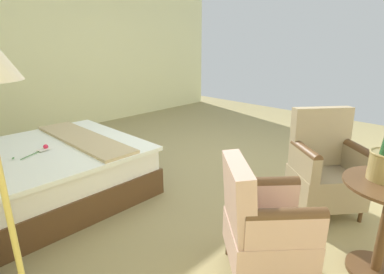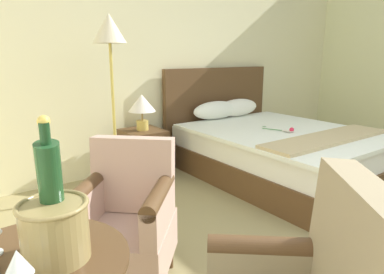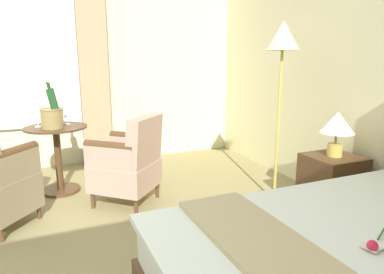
{
  "view_description": "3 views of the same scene",
  "coord_description": "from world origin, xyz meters",
  "px_view_note": "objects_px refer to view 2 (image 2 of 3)",
  "views": [
    {
      "loc": [
        -2.38,
        2.82,
        1.59
      ],
      "look_at": [
        -1.06,
        1.45,
        0.98
      ],
      "focal_mm": 28.0,
      "sensor_mm": 36.0,
      "label": 1
    },
    {
      "loc": [
        -2.25,
        -0.46,
        1.35
      ],
      "look_at": [
        -0.83,
        1.52,
        0.76
      ],
      "focal_mm": 32.0,
      "sensor_mm": 36.0,
      "label": 2
    },
    {
      "loc": [
        1.58,
        0.55,
        1.35
      ],
      "look_at": [
        -0.57,
        1.48,
        0.83
      ],
      "focal_mm": 32.0,
      "sensor_mm": 36.0,
      "label": 3
    }
  ],
  "objects_px": {
    "bed": "(273,148)",
    "bedside_lamp": "(142,105)",
    "champagne_bucket": "(54,221)",
    "wine_glass_near_edge": "(18,265)",
    "floor_lamp_brass": "(110,48)",
    "armchair_by_window": "(126,220)",
    "nightstand": "(144,154)"
  },
  "relations": [
    {
      "from": "floor_lamp_brass",
      "to": "armchair_by_window",
      "type": "bearing_deg",
      "value": -111.08
    },
    {
      "from": "bed",
      "to": "wine_glass_near_edge",
      "type": "xyz_separation_m",
      "value": [
        -2.85,
        -1.58,
        0.49
      ]
    },
    {
      "from": "bedside_lamp",
      "to": "wine_glass_near_edge",
      "type": "height_order",
      "value": "bedside_lamp"
    },
    {
      "from": "nightstand",
      "to": "bedside_lamp",
      "type": "bearing_deg",
      "value": 180.0
    },
    {
      "from": "bedside_lamp",
      "to": "armchair_by_window",
      "type": "distance_m",
      "value": 1.9
    },
    {
      "from": "bed",
      "to": "bedside_lamp",
      "type": "bearing_deg",
      "value": 148.08
    },
    {
      "from": "bed",
      "to": "champagne_bucket",
      "type": "height_order",
      "value": "bed"
    },
    {
      "from": "bed",
      "to": "bedside_lamp",
      "type": "relative_size",
      "value": 5.59
    },
    {
      "from": "bedside_lamp",
      "to": "nightstand",
      "type": "bearing_deg",
      "value": -0.0
    },
    {
      "from": "bedside_lamp",
      "to": "champagne_bucket",
      "type": "xyz_separation_m",
      "value": [
        -1.47,
        -2.22,
        0.02
      ]
    },
    {
      "from": "floor_lamp_brass",
      "to": "champagne_bucket",
      "type": "xyz_separation_m",
      "value": [
        -1.03,
        -1.95,
        -0.57
      ]
    },
    {
      "from": "bedside_lamp",
      "to": "armchair_by_window",
      "type": "xyz_separation_m",
      "value": [
        -0.95,
        -1.6,
        -0.4
      ]
    },
    {
      "from": "armchair_by_window",
      "to": "floor_lamp_brass",
      "type": "bearing_deg",
      "value": 68.92
    },
    {
      "from": "bed",
      "to": "champagne_bucket",
      "type": "xyz_separation_m",
      "value": [
        -2.72,
        -1.45,
        0.52
      ]
    },
    {
      "from": "bed",
      "to": "champagne_bucket",
      "type": "relative_size",
      "value": 4.58
    },
    {
      "from": "champagne_bucket",
      "to": "bed",
      "type": "bearing_deg",
      "value": 28.04
    },
    {
      "from": "floor_lamp_brass",
      "to": "wine_glass_near_edge",
      "type": "relative_size",
      "value": 11.81
    },
    {
      "from": "bed",
      "to": "floor_lamp_brass",
      "type": "xyz_separation_m",
      "value": [
        -1.69,
        0.5,
        1.09
      ]
    },
    {
      "from": "champagne_bucket",
      "to": "wine_glass_near_edge",
      "type": "xyz_separation_m",
      "value": [
        -0.13,
        -0.14,
        -0.03
      ]
    },
    {
      "from": "bed",
      "to": "floor_lamp_brass",
      "type": "height_order",
      "value": "floor_lamp_brass"
    },
    {
      "from": "bed",
      "to": "nightstand",
      "type": "distance_m",
      "value": 1.47
    },
    {
      "from": "bed",
      "to": "champagne_bucket",
      "type": "distance_m",
      "value": 3.12
    },
    {
      "from": "bed",
      "to": "nightstand",
      "type": "height_order",
      "value": "bed"
    },
    {
      "from": "bed",
      "to": "wine_glass_near_edge",
      "type": "relative_size",
      "value": 15.13
    },
    {
      "from": "champagne_bucket",
      "to": "wine_glass_near_edge",
      "type": "distance_m",
      "value": 0.19
    },
    {
      "from": "nightstand",
      "to": "armchair_by_window",
      "type": "height_order",
      "value": "armchair_by_window"
    },
    {
      "from": "floor_lamp_brass",
      "to": "bed",
      "type": "bearing_deg",
      "value": -16.47
    },
    {
      "from": "nightstand",
      "to": "armchair_by_window",
      "type": "distance_m",
      "value": 1.86
    },
    {
      "from": "bedside_lamp",
      "to": "champagne_bucket",
      "type": "height_order",
      "value": "champagne_bucket"
    },
    {
      "from": "bedside_lamp",
      "to": "armchair_by_window",
      "type": "bearing_deg",
      "value": -120.7
    },
    {
      "from": "armchair_by_window",
      "to": "champagne_bucket",
      "type": "bearing_deg",
      "value": -129.73
    },
    {
      "from": "bed",
      "to": "bedside_lamp",
      "type": "xyz_separation_m",
      "value": [
        -1.25,
        0.78,
        0.5
      ]
    }
  ]
}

